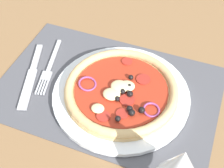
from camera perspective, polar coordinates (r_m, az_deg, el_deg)
ground_plane at (r=71.38cm, az=-0.79°, el=-1.73°), size 190.00×140.00×2.40cm
placemat at (r=70.32cm, az=-0.80°, el=-0.99°), size 48.17×32.39×0.40cm
plate at (r=68.43cm, az=1.64°, el=-1.93°), size 29.52×29.52×1.06cm
pizza at (r=67.14cm, az=1.66°, el=-1.10°), size 24.27×24.27×2.69cm
fork at (r=75.59cm, az=-11.24°, el=2.75°), size 5.66×17.86×0.44cm
knife at (r=74.85cm, az=-14.27°, el=1.49°), size 8.01×19.46×0.62cm
wine_glass at (r=49.63cm, az=12.13°, el=-14.60°), size 7.20×7.20×14.90cm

